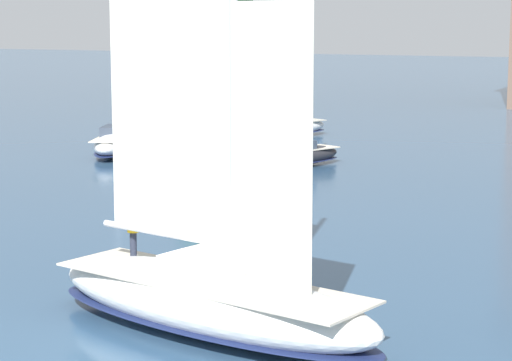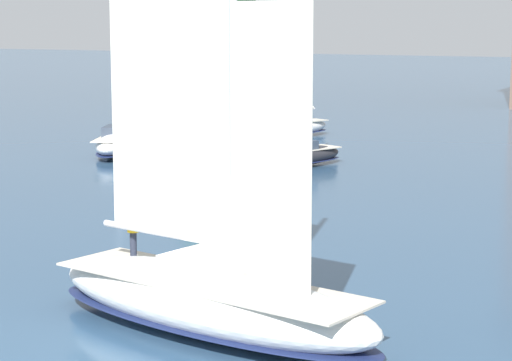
{
  "view_description": "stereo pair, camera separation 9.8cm",
  "coord_description": "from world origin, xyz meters",
  "px_view_note": "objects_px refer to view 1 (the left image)",
  "views": [
    {
      "loc": [
        12.16,
        -23.31,
        8.54
      ],
      "look_at": [
        0.0,
        3.0,
        3.8
      ],
      "focal_mm": 70.0,
      "sensor_mm": 36.0,
      "label": 1
    },
    {
      "loc": [
        12.25,
        -23.27,
        8.54
      ],
      "look_at": [
        0.0,
        3.0,
        3.8
      ],
      "focal_mm": 70.0,
      "sensor_mm": 36.0,
      "label": 2
    }
  ],
  "objects_px": {
    "sailboat_moored_far_slip": "(119,141)",
    "sailboat_moored_outer_mooring": "(292,155)",
    "sailboat_moored_mid_channel": "(282,127)",
    "sailboat_main": "(210,292)"
  },
  "relations": [
    {
      "from": "sailboat_moored_mid_channel",
      "to": "sailboat_moored_outer_mooring",
      "type": "height_order",
      "value": "sailboat_moored_mid_channel"
    },
    {
      "from": "sailboat_moored_outer_mooring",
      "to": "sailboat_moored_far_slip",
      "type": "bearing_deg",
      "value": 176.94
    },
    {
      "from": "sailboat_moored_far_slip",
      "to": "sailboat_moored_outer_mooring",
      "type": "distance_m",
      "value": 12.23
    },
    {
      "from": "sailboat_moored_mid_channel",
      "to": "sailboat_moored_far_slip",
      "type": "relative_size",
      "value": 0.92
    },
    {
      "from": "sailboat_moored_mid_channel",
      "to": "sailboat_moored_outer_mooring",
      "type": "xyz_separation_m",
      "value": [
        6.17,
        -12.9,
        -0.09
      ]
    },
    {
      "from": "sailboat_main",
      "to": "sailboat_moored_far_slip",
      "type": "relative_size",
      "value": 1.24
    },
    {
      "from": "sailboat_main",
      "to": "sailboat_moored_outer_mooring",
      "type": "bearing_deg",
      "value": 108.65
    },
    {
      "from": "sailboat_main",
      "to": "sailboat_moored_far_slip",
      "type": "distance_m",
      "value": 37.36
    },
    {
      "from": "sailboat_main",
      "to": "sailboat_moored_outer_mooring",
      "type": "relative_size",
      "value": 1.52
    },
    {
      "from": "sailboat_moored_far_slip",
      "to": "sailboat_moored_outer_mooring",
      "type": "height_order",
      "value": "sailboat_moored_far_slip"
    }
  ]
}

